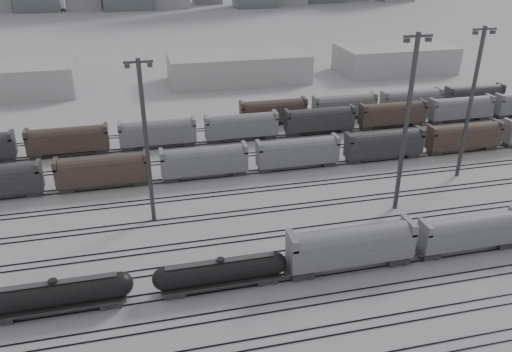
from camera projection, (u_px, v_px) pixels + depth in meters
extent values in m
plane|color=#AAAAAE|center=(314.00, 279.00, 61.55)|extent=(900.00, 900.00, 0.00)
cube|color=black|center=(345.00, 333.00, 52.98)|extent=(220.00, 0.07, 0.16)
cube|color=black|center=(340.00, 324.00, 54.24)|extent=(220.00, 0.07, 0.16)
cube|color=black|center=(328.00, 303.00, 57.37)|extent=(220.00, 0.07, 0.16)
cube|color=black|center=(324.00, 295.00, 58.63)|extent=(220.00, 0.07, 0.16)
cube|color=black|center=(314.00, 277.00, 61.76)|extent=(220.00, 0.07, 0.16)
cube|color=black|center=(310.00, 270.00, 63.02)|extent=(220.00, 0.07, 0.16)
cube|color=black|center=(301.00, 254.00, 66.15)|extent=(220.00, 0.07, 0.16)
cube|color=black|center=(298.00, 248.00, 67.41)|extent=(220.00, 0.07, 0.16)
cube|color=black|center=(290.00, 235.00, 70.54)|extent=(220.00, 0.07, 0.16)
cube|color=black|center=(287.00, 230.00, 71.80)|extent=(220.00, 0.07, 0.16)
cube|color=black|center=(277.00, 211.00, 76.68)|extent=(220.00, 0.07, 0.16)
cube|color=black|center=(274.00, 207.00, 77.94)|extent=(220.00, 0.07, 0.16)
cube|color=black|center=(265.00, 191.00, 82.83)|extent=(220.00, 0.07, 0.16)
cube|color=black|center=(263.00, 187.00, 84.09)|extent=(220.00, 0.07, 0.16)
cube|color=black|center=(256.00, 173.00, 88.97)|extent=(220.00, 0.07, 0.16)
cube|color=black|center=(254.00, 170.00, 90.23)|extent=(220.00, 0.07, 0.16)
cube|color=black|center=(246.00, 156.00, 95.99)|extent=(220.00, 0.07, 0.16)
cube|color=black|center=(244.00, 153.00, 97.25)|extent=(220.00, 0.07, 0.16)
cube|color=black|center=(238.00, 141.00, 103.02)|extent=(220.00, 0.07, 0.16)
cube|color=black|center=(236.00, 139.00, 104.28)|extent=(220.00, 0.07, 0.16)
cube|color=black|center=(230.00, 128.00, 110.04)|extent=(220.00, 0.07, 0.16)
cube|color=black|center=(229.00, 126.00, 111.30)|extent=(220.00, 0.07, 0.16)
cube|color=#252528|center=(2.00, 316.00, 54.64)|extent=(2.53, 2.04, 0.68)
cube|color=#252528|center=(112.00, 300.00, 57.10)|extent=(2.53, 2.04, 0.68)
cube|color=#252528|center=(57.00, 305.00, 55.66)|extent=(15.08, 2.63, 0.24)
cylinder|color=black|center=(55.00, 293.00, 54.99)|extent=(14.11, 2.82, 2.82)
sphere|color=black|center=(121.00, 284.00, 56.48)|extent=(2.82, 2.82, 2.82)
cylinder|color=black|center=(53.00, 282.00, 54.32)|extent=(0.97, 0.97, 0.49)
cube|color=#252528|center=(53.00, 283.00, 54.37)|extent=(13.63, 0.88, 0.06)
cube|color=#252528|center=(175.00, 291.00, 58.62)|extent=(2.40, 1.94, 0.65)
cube|color=#252528|center=(266.00, 277.00, 60.96)|extent=(2.40, 1.94, 0.65)
cube|color=#252528|center=(221.00, 281.00, 59.59)|extent=(14.33, 2.50, 0.23)
cylinder|color=black|center=(221.00, 271.00, 58.95)|extent=(13.40, 2.68, 2.68)
sphere|color=black|center=(164.00, 279.00, 57.54)|extent=(2.68, 2.68, 2.68)
sphere|color=black|center=(275.00, 263.00, 60.37)|extent=(2.68, 2.68, 2.68)
cylinder|color=black|center=(220.00, 260.00, 58.32)|extent=(0.92, 0.92, 0.46)
cube|color=#252528|center=(220.00, 261.00, 58.36)|extent=(12.94, 0.83, 0.06)
cube|color=#252528|center=(301.00, 272.00, 61.86)|extent=(2.79, 2.25, 0.75)
cube|color=#252528|center=(395.00, 258.00, 64.57)|extent=(2.79, 2.25, 0.75)
cube|color=slate|center=(351.00, 248.00, 62.13)|extent=(16.09, 3.22, 3.43)
cylinder|color=slate|center=(352.00, 239.00, 61.58)|extent=(14.59, 3.11, 3.11)
cube|color=slate|center=(292.00, 241.00, 59.58)|extent=(0.75, 3.22, 1.50)
cube|color=slate|center=(409.00, 226.00, 62.83)|extent=(0.75, 3.22, 1.50)
cone|color=#252528|center=(349.00, 262.00, 63.03)|extent=(2.58, 2.58, 0.97)
cube|color=#252528|center=(429.00, 253.00, 65.61)|extent=(2.45, 1.98, 0.66)
cube|color=#252528|center=(503.00, 242.00, 68.00)|extent=(2.45, 1.98, 0.66)
cube|color=slate|center=(470.00, 234.00, 65.85)|extent=(14.16, 2.83, 3.02)
cylinder|color=slate|center=(471.00, 226.00, 65.36)|extent=(12.84, 2.74, 2.74)
cube|color=slate|center=(425.00, 228.00, 63.61)|extent=(0.66, 2.83, 1.32)
cone|color=#252528|center=(467.00, 245.00, 66.64)|extent=(2.27, 2.27, 0.85)
cylinder|color=#3B3A3D|center=(147.00, 145.00, 69.47)|extent=(0.61, 0.61, 24.01)
cube|color=#3B3A3D|center=(138.00, 62.00, 64.51)|extent=(3.84, 0.29, 0.29)
cube|color=#3B3A3D|center=(127.00, 66.00, 64.42)|extent=(0.67, 0.48, 0.48)
cube|color=#3B3A3D|center=(150.00, 65.00, 65.02)|extent=(0.67, 0.48, 0.48)
cylinder|color=#3B3A3D|center=(406.00, 127.00, 72.04)|extent=(0.68, 0.68, 26.75)
cube|color=#3B3A3D|center=(418.00, 36.00, 66.52)|extent=(4.28, 0.32, 0.32)
cube|color=#3B3A3D|center=(407.00, 41.00, 66.41)|extent=(0.75, 0.54, 0.54)
cube|color=#3B3A3D|center=(428.00, 40.00, 67.09)|extent=(0.75, 0.54, 0.54)
cylinder|color=#3B3A3D|center=(470.00, 105.00, 82.89)|extent=(0.66, 0.66, 25.75)
cube|color=#3B3A3D|center=(485.00, 29.00, 77.57)|extent=(4.12, 0.31, 0.31)
cube|color=#3B3A3D|center=(475.00, 33.00, 77.47)|extent=(0.72, 0.52, 0.52)
cube|color=#3B3A3D|center=(493.00, 32.00, 78.12)|extent=(0.72, 0.52, 0.52)
cube|color=#4D3831|center=(103.00, 172.00, 82.96)|extent=(15.00, 3.00, 5.60)
cube|color=slate|center=(204.00, 163.00, 86.54)|extent=(15.00, 3.00, 5.60)
cube|color=slate|center=(298.00, 154.00, 90.12)|extent=(15.00, 3.00, 5.60)
cube|color=#252528|center=(384.00, 146.00, 93.69)|extent=(15.00, 3.00, 5.60)
cube|color=#4D3831|center=(464.00, 138.00, 97.27)|extent=(15.00, 3.00, 5.60)
cube|color=#4D3831|center=(68.00, 142.00, 95.53)|extent=(15.00, 3.00, 5.60)
cube|color=slate|center=(158.00, 134.00, 99.11)|extent=(15.00, 3.00, 5.60)
cube|color=slate|center=(242.00, 127.00, 102.69)|extent=(15.00, 3.00, 5.60)
cube|color=#252528|center=(319.00, 121.00, 106.26)|extent=(15.00, 3.00, 5.60)
cube|color=#4D3831|center=(392.00, 115.00, 109.84)|extent=(15.00, 3.00, 5.60)
cube|color=slate|center=(461.00, 110.00, 113.42)|extent=(15.00, 3.00, 5.60)
cube|color=#4D3831|center=(273.00, 112.00, 111.60)|extent=(15.00, 3.00, 5.60)
cube|color=slate|center=(344.00, 107.00, 115.18)|extent=(15.00, 3.00, 5.60)
cube|color=slate|center=(411.00, 102.00, 118.76)|extent=(15.00, 3.00, 5.60)
cube|color=#252528|center=(474.00, 97.00, 122.34)|extent=(15.00, 3.00, 5.60)
cube|color=#9C9C9E|center=(238.00, 68.00, 145.32)|extent=(40.00, 18.00, 8.00)
cube|color=#9C9C9E|center=(395.00, 59.00, 155.85)|extent=(35.00, 18.00, 8.00)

